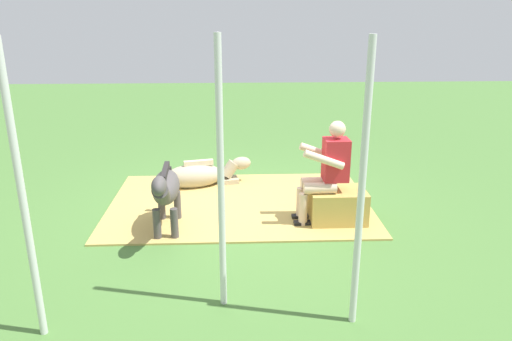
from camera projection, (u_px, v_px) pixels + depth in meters
ground_plane at (238, 210)px, 6.54m from camera, size 24.00×24.00×0.00m
hay_patch at (240, 203)px, 6.74m from camera, size 3.56×2.40×0.02m
hay_bale at (337, 206)px, 6.13m from camera, size 0.70×0.51×0.43m
person_seated at (326, 169)px, 5.96m from camera, size 0.67×0.42×1.31m
pony_standing at (165, 190)px, 5.72m from camera, size 0.36×1.35×0.91m
pony_lying at (200, 175)px, 7.36m from camera, size 1.36×0.59×0.42m
soda_bottle at (367, 203)px, 6.49m from camera, size 0.07×0.07×0.24m
tent_pole_left at (362, 191)px, 3.85m from camera, size 0.06×0.06×2.41m
tent_pole_right at (23, 199)px, 3.68m from camera, size 0.06×0.06×2.41m
tent_pole_mid at (221, 180)px, 4.10m from camera, size 0.06×0.06×2.41m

